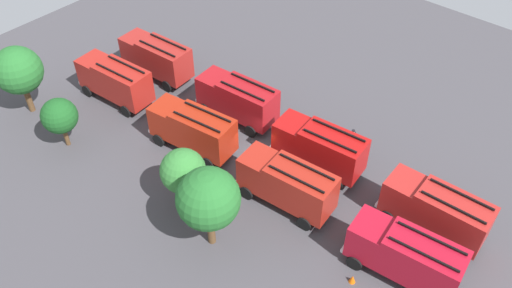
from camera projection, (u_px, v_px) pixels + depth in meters
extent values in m
plane|color=#423F44|center=(256.00, 157.00, 41.97)|extent=(64.52, 64.52, 0.00)
cube|color=#AC221F|center=(402.00, 193.00, 36.37)|extent=(2.30, 2.59, 2.60)
cube|color=#8C9EAD|center=(389.00, 183.00, 36.63)|extent=(0.17, 2.13, 1.46)
cube|color=#AC221F|center=(451.00, 216.00, 34.68)|extent=(4.90, 2.70, 2.90)
cube|color=black|center=(453.00, 207.00, 33.22)|extent=(4.32, 0.30, 0.12)
cube|color=black|center=(462.00, 194.00, 34.00)|extent=(4.32, 0.30, 0.12)
cube|color=silver|center=(384.00, 196.00, 37.70)|extent=(0.30, 2.38, 0.28)
cylinder|color=black|center=(388.00, 217.00, 36.83)|extent=(1.11, 0.40, 1.10)
cylinder|color=black|center=(403.00, 196.00, 38.21)|extent=(1.11, 0.40, 1.10)
cylinder|color=black|center=(455.00, 253.00, 34.61)|extent=(1.11, 0.40, 1.10)
cylinder|color=black|center=(469.00, 230.00, 35.98)|extent=(1.11, 0.40, 1.10)
cube|color=#AD100F|center=(292.00, 135.00, 40.77)|extent=(2.45, 2.71, 2.60)
cube|color=#8C9EAD|center=(281.00, 126.00, 41.00)|extent=(0.30, 2.12, 1.46)
cube|color=#AD100F|center=(332.00, 151.00, 39.21)|extent=(5.03, 2.99, 2.90)
cube|color=black|center=(330.00, 141.00, 37.73)|extent=(4.31, 0.57, 0.12)
cube|color=black|center=(339.00, 130.00, 38.55)|extent=(4.31, 0.57, 0.12)
cube|color=silver|center=(278.00, 140.00, 42.06)|extent=(0.45, 2.38, 0.28)
cylinder|color=black|center=(281.00, 157.00, 41.19)|extent=(1.13, 0.46, 1.10)
cylinder|color=black|center=(297.00, 140.00, 42.63)|extent=(1.13, 0.46, 1.10)
cylinder|color=black|center=(336.00, 183.00, 39.15)|extent=(1.13, 0.46, 1.10)
cylinder|color=black|center=(351.00, 164.00, 40.59)|extent=(1.13, 0.46, 1.10)
cube|color=#A21419|center=(215.00, 88.00, 45.08)|extent=(2.40, 2.67, 2.60)
cube|color=#8C9EAD|center=(205.00, 81.00, 45.32)|extent=(0.25, 2.12, 1.46)
cube|color=#A21419|center=(248.00, 102.00, 43.47)|extent=(4.99, 2.88, 2.90)
cube|color=black|center=(242.00, 91.00, 41.99)|extent=(4.32, 0.47, 0.12)
cube|color=black|center=(253.00, 83.00, 42.81)|extent=(4.32, 0.47, 0.12)
cube|color=silver|center=(205.00, 94.00, 46.38)|extent=(0.39, 2.38, 0.28)
cylinder|color=black|center=(205.00, 109.00, 45.51)|extent=(1.12, 0.44, 1.10)
cylinder|color=black|center=(223.00, 95.00, 46.93)|extent=(1.12, 0.44, 1.10)
cylinder|color=black|center=(251.00, 131.00, 43.40)|extent=(1.12, 0.44, 1.10)
cylinder|color=black|center=(268.00, 116.00, 44.82)|extent=(1.12, 0.44, 1.10)
cube|color=maroon|center=(138.00, 49.00, 49.60)|extent=(2.37, 2.64, 2.60)
cube|color=#8C9EAD|center=(129.00, 42.00, 49.85)|extent=(0.23, 2.13, 1.46)
cube|color=maroon|center=(165.00, 60.00, 47.97)|extent=(4.96, 2.82, 2.90)
cube|color=black|center=(157.00, 48.00, 46.50)|extent=(4.32, 0.42, 0.12)
cube|color=black|center=(168.00, 42.00, 47.30)|extent=(4.32, 0.42, 0.12)
cube|color=silver|center=(131.00, 55.00, 50.91)|extent=(0.36, 2.38, 0.28)
cylinder|color=black|center=(130.00, 67.00, 50.05)|extent=(1.12, 0.42, 1.10)
cylinder|color=black|center=(148.00, 56.00, 51.45)|extent=(1.12, 0.42, 1.10)
cylinder|color=black|center=(167.00, 86.00, 47.90)|extent=(1.12, 0.42, 1.10)
cylinder|color=black|center=(185.00, 74.00, 49.31)|extent=(1.12, 0.42, 1.10)
cube|color=#AD1123|center=(369.00, 237.00, 33.65)|extent=(2.47, 2.73, 2.60)
cube|color=#8C9EAD|center=(355.00, 226.00, 33.87)|extent=(0.32, 2.12, 1.46)
cube|color=#AD1123|center=(422.00, 261.00, 32.11)|extent=(5.05, 3.03, 2.90)
cube|color=black|center=(423.00, 254.00, 30.62)|extent=(4.31, 0.61, 0.12)
cube|color=black|center=(432.00, 238.00, 31.46)|extent=(4.31, 0.61, 0.12)
cube|color=silver|center=(350.00, 239.00, 34.93)|extent=(0.47, 2.38, 0.28)
cylinder|color=black|center=(355.00, 263.00, 34.07)|extent=(1.13, 0.47, 1.10)
cylinder|color=black|center=(371.00, 238.00, 35.52)|extent=(1.13, 0.47, 1.10)
cylinder|color=black|center=(441.00, 273.00, 33.50)|extent=(1.13, 0.47, 1.10)
cube|color=#A52116|center=(259.00, 169.00, 38.05)|extent=(2.43, 2.70, 2.60)
cube|color=#8C9EAD|center=(247.00, 160.00, 38.28)|extent=(0.29, 2.12, 1.46)
cube|color=#A52116|center=(300.00, 189.00, 36.47)|extent=(5.02, 2.96, 2.90)
cube|color=black|center=(296.00, 179.00, 34.99)|extent=(4.31, 0.54, 0.12)
cube|color=black|center=(307.00, 167.00, 35.81)|extent=(4.31, 0.54, 0.12)
cube|color=silver|center=(245.00, 173.00, 39.34)|extent=(0.43, 2.38, 0.28)
cylinder|color=black|center=(247.00, 193.00, 38.47)|extent=(1.13, 0.46, 1.10)
cylinder|color=black|center=(265.00, 173.00, 39.91)|extent=(1.13, 0.46, 1.10)
cylinder|color=black|center=(304.00, 223.00, 36.41)|extent=(1.13, 0.46, 1.10)
cylinder|color=black|center=(322.00, 201.00, 37.85)|extent=(1.13, 0.46, 1.10)
cube|color=#A1210F|center=(169.00, 118.00, 42.22)|extent=(2.52, 2.78, 2.60)
cube|color=#8C9EAD|center=(158.00, 110.00, 42.43)|extent=(0.37, 2.12, 1.46)
cube|color=#A1210F|center=(203.00, 132.00, 40.73)|extent=(5.10, 3.14, 2.90)
cube|color=black|center=(196.00, 122.00, 39.24)|extent=(4.30, 0.71, 0.12)
cube|color=black|center=(208.00, 112.00, 40.09)|extent=(4.30, 0.71, 0.12)
cube|color=silver|center=(159.00, 124.00, 43.48)|extent=(0.52, 2.38, 0.28)
cylinder|color=black|center=(159.00, 140.00, 42.62)|extent=(1.14, 0.50, 1.10)
cylinder|color=black|center=(178.00, 124.00, 44.10)|extent=(1.14, 0.50, 1.10)
cylinder|color=black|center=(208.00, 163.00, 40.68)|extent=(1.14, 0.50, 1.10)
cylinder|color=black|center=(226.00, 145.00, 42.16)|extent=(1.14, 0.50, 1.10)
cube|color=#A61F18|center=(96.00, 71.00, 46.95)|extent=(2.41, 2.68, 2.60)
cube|color=#8C9EAD|center=(87.00, 64.00, 47.19)|extent=(0.26, 2.12, 1.46)
cube|color=#A61F18|center=(123.00, 83.00, 45.36)|extent=(5.00, 2.91, 2.90)
cube|color=black|center=(114.00, 72.00, 43.88)|extent=(4.31, 0.50, 0.12)
cube|color=black|center=(126.00, 64.00, 44.69)|extent=(4.31, 0.50, 0.12)
cube|color=silver|center=(89.00, 77.00, 48.25)|extent=(0.41, 2.38, 0.28)
cylinder|color=black|center=(88.00, 91.00, 47.38)|extent=(1.13, 0.44, 1.10)
cylinder|color=black|center=(108.00, 78.00, 48.81)|extent=(1.13, 0.44, 1.10)
cylinder|color=black|center=(126.00, 111.00, 45.29)|extent=(1.13, 0.44, 1.10)
cylinder|color=black|center=(146.00, 97.00, 46.72)|extent=(1.13, 0.44, 1.10)
cylinder|color=black|center=(353.00, 142.00, 42.73)|extent=(0.16, 0.16, 0.75)
cylinder|color=black|center=(350.00, 142.00, 42.69)|extent=(0.16, 0.16, 0.75)
cube|color=black|center=(353.00, 135.00, 42.23)|extent=(0.42, 0.48, 0.65)
sphere|color=beige|center=(353.00, 131.00, 41.94)|extent=(0.21, 0.21, 0.21)
cylinder|color=black|center=(353.00, 131.00, 41.88)|extent=(0.26, 0.26, 0.06)
cylinder|color=black|center=(262.00, 157.00, 41.37)|extent=(0.16, 0.16, 0.82)
cylinder|color=black|center=(262.00, 159.00, 41.23)|extent=(0.16, 0.16, 0.82)
cube|color=orange|center=(262.00, 151.00, 40.77)|extent=(0.39, 0.48, 0.72)
sphere|color=beige|center=(262.00, 146.00, 40.45)|extent=(0.23, 0.23, 0.23)
cylinder|color=orange|center=(262.00, 145.00, 40.39)|extent=(0.29, 0.29, 0.07)
cylinder|color=brown|center=(211.00, 229.00, 35.10)|extent=(0.52, 0.52, 2.59)
sphere|color=#236628|center=(208.00, 199.00, 33.01)|extent=(4.15, 4.15, 4.15)
cylinder|color=brown|center=(186.00, 194.00, 37.76)|extent=(0.40, 0.40, 2.01)
sphere|color=#337A33|center=(183.00, 171.00, 36.15)|extent=(3.21, 3.21, 3.21)
cylinder|color=brown|center=(66.00, 136.00, 42.45)|extent=(0.36, 0.36, 1.78)
sphere|color=#19511E|center=(59.00, 116.00, 41.02)|extent=(2.85, 2.85, 2.85)
cylinder|color=brown|center=(29.00, 99.00, 45.39)|extent=(0.50, 0.50, 2.52)
sphere|color=#236628|center=(18.00, 70.00, 43.37)|extent=(4.02, 4.02, 4.02)
cone|color=#F2600C|center=(352.00, 279.00, 33.45)|extent=(0.44, 0.44, 0.62)
cone|color=#F2600C|center=(231.00, 197.00, 38.40)|extent=(0.48, 0.48, 0.69)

